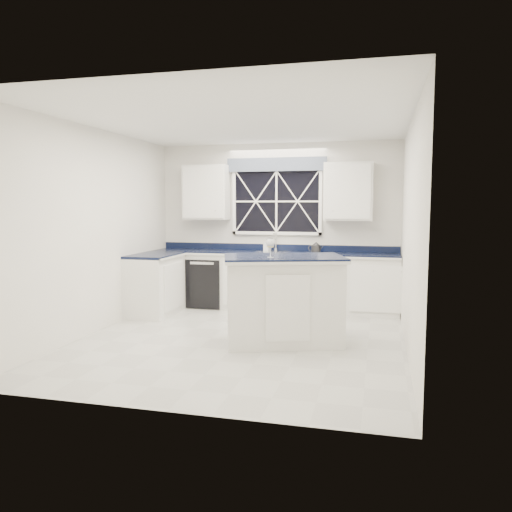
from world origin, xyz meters
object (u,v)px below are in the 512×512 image
(faucet, at_px, (276,241))
(soap_bottle, at_px, (267,244))
(dishwasher, at_px, (209,282))
(kettle, at_px, (316,248))
(island, at_px, (283,299))
(wine_glass, at_px, (271,244))

(faucet, bearing_deg, soap_bottle, 178.68)
(dishwasher, distance_m, faucet, 1.31)
(soap_bottle, bearing_deg, kettle, -12.88)
(faucet, distance_m, soap_bottle, 0.16)
(island, height_order, kettle, kettle)
(dishwasher, bearing_deg, soap_bottle, 11.77)
(kettle, relative_size, soap_bottle, 1.24)
(wine_glass, relative_size, soap_bottle, 1.17)
(dishwasher, relative_size, kettle, 3.34)
(island, bearing_deg, faucet, 86.60)
(faucet, xyz_separation_m, soap_bottle, (-0.15, 0.00, -0.06))
(dishwasher, height_order, soap_bottle, soap_bottle)
(island, distance_m, wine_glass, 0.73)
(island, bearing_deg, kettle, 67.68)
(dishwasher, height_order, kettle, kettle)
(faucet, distance_m, kettle, 0.72)
(kettle, height_order, wine_glass, wine_glass)
(wine_glass, bearing_deg, soap_bottle, 103.80)
(island, relative_size, kettle, 6.66)
(soap_bottle, bearing_deg, wine_glass, -76.20)
(kettle, bearing_deg, faucet, 170.98)
(faucet, relative_size, kettle, 1.23)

